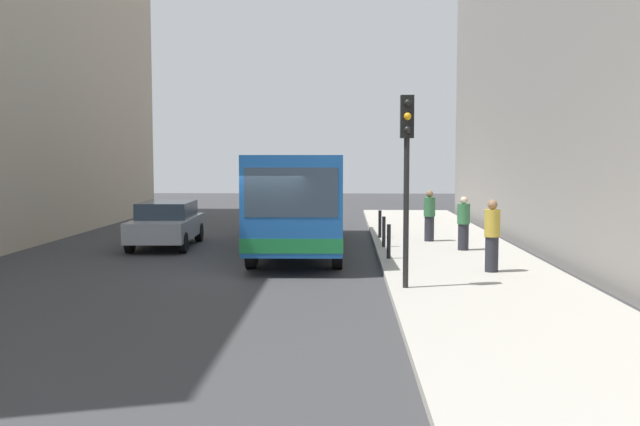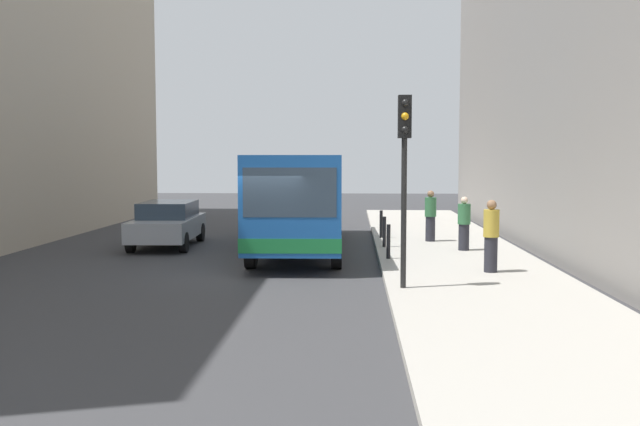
% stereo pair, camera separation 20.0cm
% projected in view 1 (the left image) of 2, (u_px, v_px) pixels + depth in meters
% --- Properties ---
extents(ground_plane, '(80.00, 80.00, 0.00)m').
position_uv_depth(ground_plane, '(256.00, 274.00, 17.98)').
color(ground_plane, '#38383A').
extents(sidewalk, '(4.40, 40.00, 0.15)m').
position_uv_depth(sidewalk, '(471.00, 273.00, 17.77)').
color(sidewalk, '#ADA89E').
rests_on(sidewalk, ground).
extents(bus, '(2.80, 11.08, 3.00)m').
position_uv_depth(bus, '(300.00, 195.00, 22.75)').
color(bus, '#19519E').
rests_on(bus, ground).
extents(car_beside_bus, '(2.01, 4.47, 1.48)m').
position_uv_depth(car_beside_bus, '(167.00, 223.00, 23.45)').
color(car_beside_bus, '#A5A8AD').
rests_on(car_beside_bus, ground).
extents(traffic_light, '(0.28, 0.33, 4.10)m').
position_uv_depth(traffic_light, '(407.00, 154.00, 15.10)').
color(traffic_light, black).
rests_on(traffic_light, sidewalk).
extents(bollard_near, '(0.11, 0.11, 0.95)m').
position_uv_depth(bollard_near, '(389.00, 241.00, 19.69)').
color(bollard_near, black).
rests_on(bollard_near, sidewalk).
extents(bollard_mid, '(0.11, 0.11, 0.95)m').
position_uv_depth(bollard_mid, '(384.00, 232.00, 22.24)').
color(bollard_mid, black).
rests_on(bollard_mid, sidewalk).
extents(bollard_far, '(0.11, 0.11, 0.95)m').
position_uv_depth(bollard_far, '(380.00, 224.00, 24.80)').
color(bollard_far, black).
rests_on(bollard_far, sidewalk).
extents(pedestrian_near_signal, '(0.38, 0.38, 1.77)m').
position_uv_depth(pedestrian_near_signal, '(492.00, 236.00, 17.38)').
color(pedestrian_near_signal, '#26262D').
rests_on(pedestrian_near_signal, sidewalk).
extents(pedestrian_mid_sidewalk, '(0.38, 0.38, 1.62)m').
position_uv_depth(pedestrian_mid_sidewalk, '(463.00, 224.00, 21.45)').
color(pedestrian_mid_sidewalk, '#26262D').
rests_on(pedestrian_mid_sidewalk, sidewalk).
extents(pedestrian_far_sidewalk, '(0.38, 0.38, 1.69)m').
position_uv_depth(pedestrian_far_sidewalk, '(429.00, 216.00, 23.74)').
color(pedestrian_far_sidewalk, '#26262D').
rests_on(pedestrian_far_sidewalk, sidewalk).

